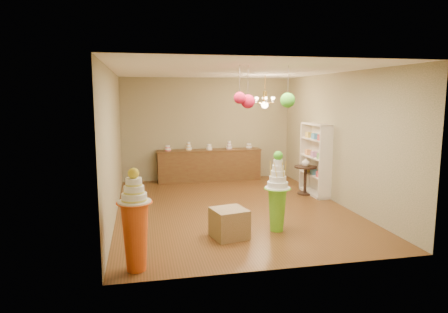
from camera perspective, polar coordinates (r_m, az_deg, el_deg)
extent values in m
plane|color=#593518|center=(8.99, 1.13, -7.34)|extent=(6.50, 6.50, 0.00)
plane|color=white|center=(8.66, 1.19, 12.12)|extent=(6.50, 6.50, 0.00)
cube|color=gray|center=(11.87, -2.38, 3.94)|extent=(5.00, 0.04, 3.00)
cube|color=gray|center=(5.61, 8.64, -1.48)|extent=(5.00, 0.04, 3.00)
cube|color=gray|center=(8.50, -15.51, 1.74)|extent=(0.04, 6.50, 3.00)
cube|color=gray|center=(9.57, 15.91, 2.47)|extent=(0.04, 6.50, 3.00)
cone|color=#6DC62B|center=(7.48, 7.59, -7.56)|extent=(0.37, 0.37, 0.80)
cylinder|color=white|center=(7.38, 7.65, -4.47)|extent=(0.50, 0.50, 0.03)
cylinder|color=white|center=(7.36, 7.66, -3.97)|extent=(0.41, 0.41, 0.10)
cylinder|color=white|center=(7.34, 7.68, -3.20)|extent=(0.34, 0.34, 0.10)
cylinder|color=white|center=(7.32, 7.70, -2.41)|extent=(0.28, 0.28, 0.10)
cylinder|color=white|center=(7.30, 7.71, -1.63)|extent=(0.23, 0.23, 0.10)
cylinder|color=white|center=(7.29, 7.73, -0.84)|extent=(0.19, 0.19, 0.10)
sphere|color=green|center=(7.27, 7.75, 0.12)|extent=(0.17, 0.17, 0.17)
cone|color=#EB5B1B|center=(5.91, -12.51, -11.13)|extent=(0.42, 0.42, 0.99)
cylinder|color=white|center=(5.76, -12.68, -6.33)|extent=(0.51, 0.51, 0.03)
cylinder|color=white|center=(5.75, -12.70, -5.66)|extent=(0.38, 0.38, 0.11)
cylinder|color=white|center=(5.72, -12.74, -4.62)|extent=(0.30, 0.30, 0.11)
cylinder|color=white|center=(5.70, -12.77, -3.57)|extent=(0.24, 0.24, 0.11)
sphere|color=gold|center=(5.67, -12.81, -2.38)|extent=(0.16, 0.16, 0.16)
cube|color=#8E724D|center=(7.12, 0.75, -9.51)|extent=(0.68, 0.68, 0.52)
cube|color=#56371B|center=(11.73, -2.12, -1.29)|extent=(3.00, 0.50, 0.90)
cube|color=#56371B|center=(11.66, -2.13, 0.91)|extent=(3.04, 0.54, 0.03)
cylinder|color=white|center=(11.51, -8.04, 1.21)|extent=(0.18, 0.18, 0.16)
cylinder|color=white|center=(11.56, -5.07, 1.49)|extent=(0.18, 0.18, 0.24)
cylinder|color=white|center=(11.65, -2.14, 1.37)|extent=(0.18, 0.18, 0.16)
cylinder|color=white|center=(11.76, 0.75, 1.64)|extent=(0.18, 0.18, 0.24)
cylinder|color=white|center=(11.91, 3.56, 1.52)|extent=(0.18, 0.18, 0.16)
cube|color=#EEE4CE|center=(10.35, 13.63, -0.35)|extent=(0.04, 1.20, 1.80)
cube|color=#EEE4CE|center=(10.35, 12.75, -2.57)|extent=(0.30, 1.14, 0.03)
cube|color=#EEE4CE|center=(10.27, 12.83, -0.11)|extent=(0.30, 1.14, 0.03)
cube|color=#EEE4CE|center=(10.22, 12.92, 2.39)|extent=(0.30, 1.14, 0.03)
cylinder|color=black|center=(10.40, 11.46, -5.19)|extent=(0.39, 0.39, 0.04)
cylinder|color=black|center=(10.33, 11.51, -3.39)|extent=(0.08, 0.08, 0.70)
cylinder|color=black|center=(10.26, 11.57, -1.46)|extent=(0.59, 0.59, 0.04)
imported|color=#EEE4CE|center=(10.24, 11.59, -0.77)|extent=(0.27, 0.27, 0.21)
cylinder|color=#453932|center=(7.06, 3.45, 10.37)|extent=(0.01, 0.01, 0.62)
sphere|color=red|center=(7.06, 3.43, 7.85)|extent=(0.24, 0.24, 0.24)
cylinder|color=#453932|center=(7.16, 9.14, 10.34)|extent=(0.01, 0.01, 0.60)
sphere|color=green|center=(7.15, 9.08, 7.94)|extent=(0.26, 0.26, 0.26)
cylinder|color=#453932|center=(6.95, 2.26, 10.66)|extent=(0.01, 0.01, 0.56)
sphere|color=red|center=(6.95, 2.24, 8.37)|extent=(0.21, 0.21, 0.21)
cylinder|color=gold|center=(10.30, 5.88, 10.14)|extent=(0.02, 0.02, 0.50)
cylinder|color=gold|center=(10.29, 5.85, 8.47)|extent=(0.10, 0.10, 0.30)
sphere|color=#FFC48C|center=(10.30, 5.83, 7.35)|extent=(0.18, 0.18, 0.18)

